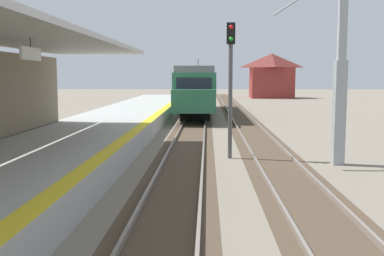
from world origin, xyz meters
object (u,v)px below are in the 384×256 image
at_px(rail_signal_post, 231,76).
at_px(distant_trackside_house, 272,75).
at_px(approaching_train, 197,88).
at_px(catenary_pylon_far_side, 332,65).

bearing_deg(rail_signal_post, distant_trackside_house, 80.34).
relative_size(approaching_train, rail_signal_post, 3.77).
bearing_deg(catenary_pylon_far_side, distant_trackside_house, 84.52).
bearing_deg(distant_trackside_house, approaching_train, -109.72).
height_order(rail_signal_post, catenary_pylon_far_side, catenary_pylon_far_side).
bearing_deg(rail_signal_post, catenary_pylon_far_side, -17.47).
height_order(catenary_pylon_far_side, distant_trackside_house, catenary_pylon_far_side).
height_order(approaching_train, catenary_pylon_far_side, catenary_pylon_far_side).
distance_m(approaching_train, catenary_pylon_far_side, 22.69).
distance_m(approaching_train, rail_signal_post, 20.99).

